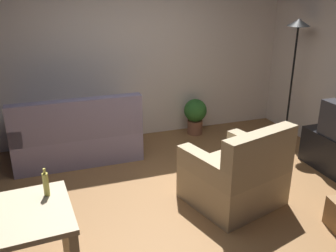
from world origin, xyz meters
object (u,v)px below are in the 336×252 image
Objects in this scene: couch at (77,137)px; bottle_squat at (46,184)px; torchiere_lamp at (296,48)px; armchair at (237,176)px; potted_plant at (195,114)px.

couch is 2.29m from bottle_squat.
bottle_squat is (-0.42, -2.19, 0.55)m from couch.
torchiere_lamp is at bearing 172.51° from couch.
bottle_squat is at bearing -1.38° from armchair.
potted_plant is 3.43m from bottle_squat.
torchiere_lamp is 3.96m from bottle_squat.
couch is at bearing -64.41° from armchair.
bottle_squat is (-3.49, -1.78, -0.56)m from torchiere_lamp.
armchair is (-1.58, -1.29, -1.09)m from torchiere_lamp.
bottle_squat is (-1.91, -0.49, 0.53)m from armchair.
couch is at bearing -170.53° from potted_plant.
torchiere_lamp is 1.65× the size of armchair.
bottle_squat reaches higher than couch.
torchiere_lamp reaches higher than couch.
couch is at bearing 172.51° from torchiere_lamp.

